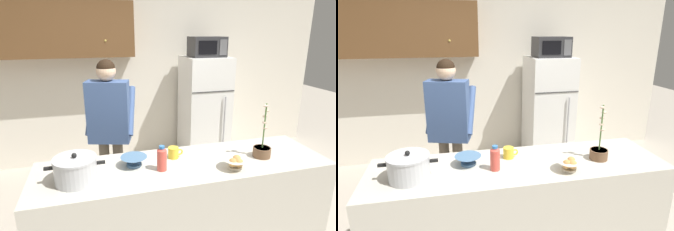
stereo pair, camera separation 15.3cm
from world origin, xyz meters
TOP-DOWN VIEW (x-y plane):
  - back_wall_unit at (-0.27, 2.25)m, footprint 6.00×0.48m
  - kitchen_island at (0.00, 0.00)m, footprint 2.41×0.68m
  - refrigerator at (0.92, 1.85)m, footprint 0.64×0.68m
  - microwave at (0.92, 1.83)m, footprint 0.48×0.37m
  - person_near_pot at (-0.55, 0.91)m, footprint 0.59×0.52m
  - cooking_pot at (-0.85, -0.07)m, footprint 0.42×0.31m
  - coffee_mug at (-0.06, 0.13)m, footprint 0.13×0.09m
  - bread_bowl at (0.35, -0.19)m, footprint 0.20×0.20m
  - empty_bowl at (-0.41, 0.07)m, footprint 0.22×0.22m
  - bottle_near_edge at (-0.21, -0.06)m, footprint 0.08×0.08m
  - potted_orchid at (0.68, -0.05)m, footprint 0.15×0.15m

SIDE VIEW (x-z plane):
  - kitchen_island at x=0.00m, z-range 0.00..0.92m
  - refrigerator at x=0.92m, z-range 0.00..1.60m
  - empty_bowl at x=-0.41m, z-range 0.93..1.01m
  - coffee_mug at x=-0.06m, z-range 0.92..1.02m
  - bread_bowl at x=0.35m, z-range 0.92..1.02m
  - potted_orchid at x=0.68m, z-range 0.75..1.23m
  - cooking_pot at x=-0.85m, z-range 0.90..1.13m
  - bottle_near_edge at x=-0.21m, z-range 0.92..1.12m
  - person_near_pot at x=-0.55m, z-range 0.22..1.91m
  - back_wall_unit at x=-0.27m, z-range 0.15..2.75m
  - microwave at x=0.92m, z-range 1.60..1.88m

